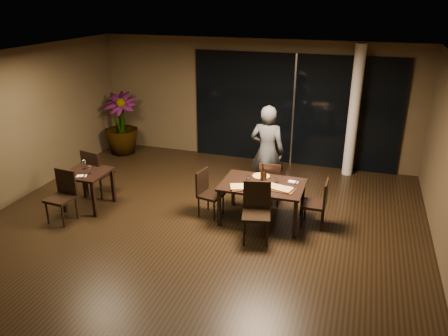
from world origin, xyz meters
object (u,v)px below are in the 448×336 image
bottle_a (263,175)px  chair_main_near (256,208)px  side_table (87,178)px  diner (267,152)px  chair_main_right (319,201)px  chair_side_near (63,193)px  potted_plant (121,124)px  bottle_b (265,177)px  bottle_c (262,172)px  chair_side_far (96,171)px  chair_main_left (207,191)px  main_table (262,188)px  chair_main_far (270,181)px

bottle_a → chair_main_near: bearing=-84.6°
side_table → diner: bearing=26.8°
chair_main_right → diner: (-1.20, 1.03, 0.46)m
chair_side_near → potted_plant: (-0.87, 3.60, 0.26)m
side_table → bottle_b: 3.49m
chair_side_near → bottle_c: (3.50, 1.20, 0.39)m
side_table → chair_side_far: 0.50m
chair_side_far → chair_main_left: bearing=-170.9°
chair_main_near → bottle_c: (-0.09, 0.75, 0.36)m
chair_main_near → chair_main_right: bearing=25.1°
chair_main_left → bottle_c: bottle_c is taller
side_table → chair_side_near: bearing=-102.4°
chair_side_far → chair_side_near: chair_side_far is taller
bottle_a → potted_plant: bearing=150.6°
main_table → bottle_a: size_ratio=4.77×
side_table → chair_main_left: chair_main_left is taller
bottle_b → chair_side_near: bearing=-163.2°
diner → bottle_a: (0.17, -1.09, -0.06)m
chair_main_near → chair_side_near: (-3.58, -0.45, -0.03)m
chair_side_far → bottle_c: 3.51m
chair_main_near → potted_plant: potted_plant is taller
chair_main_far → bottle_b: (0.04, -0.72, 0.39)m
chair_side_near → diner: (3.35, 2.22, 0.43)m
side_table → chair_main_far: bearing=19.4°
chair_side_far → chair_side_near: bearing=100.6°
chair_main_far → potted_plant: (-4.40, 1.81, 0.29)m
bottle_c → potted_plant: bearing=151.2°
main_table → chair_main_left: size_ratio=1.67×
chair_main_left → potted_plant: bearing=63.8°
chair_side_far → bottle_a: (3.51, 0.06, 0.34)m
chair_main_far → chair_main_near: bearing=88.9°
chair_main_far → bottle_a: 0.77m
bottle_c → chair_main_right: bearing=-0.4°
chair_main_near → bottle_c: 0.84m
bottle_b → side_table: bearing=-172.0°
chair_side_far → bottle_c: size_ratio=2.88×
chair_side_far → bottle_a: bottle_a is taller
main_table → chair_main_left: chair_main_left is taller
chair_main_far → bottle_c: 0.72m
chair_main_right → potted_plant: (-5.42, 2.41, 0.30)m
side_table → bottle_b: size_ratio=2.60×
bottle_b → chair_side_far: bearing=-180.0°
potted_plant → bottle_a: 5.04m
chair_main_far → bottle_b: 0.82m
chair_main_far → bottle_a: (-0.01, -0.66, 0.40)m
bottle_b → diner: bearing=101.0°
potted_plant → bottle_a: potted_plant is taller
chair_side_near → potted_plant: 3.72m
bottle_c → chair_main_left: bearing=-168.9°
chair_main_far → chair_main_right: 1.18m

